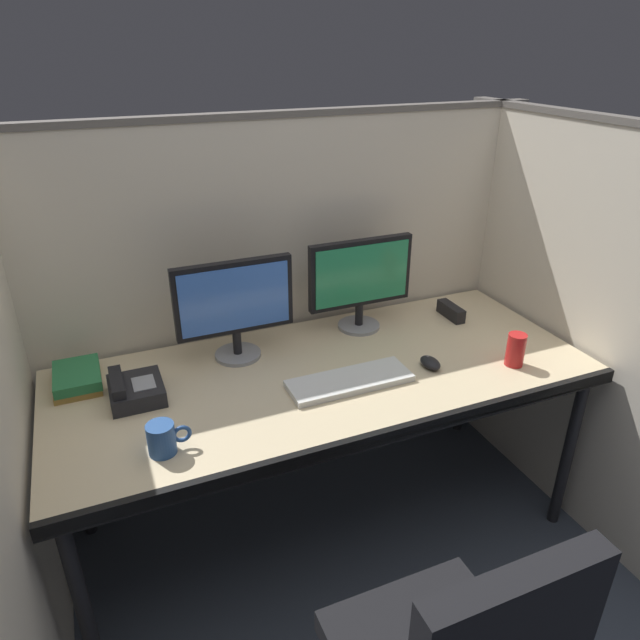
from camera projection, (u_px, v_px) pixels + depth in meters
ground_plane at (357, 581)px, 2.12m from camera, size 8.00×8.00×0.00m
cubicle_partition_rear at (283, 310)px, 2.39m from camera, size 2.21×0.06×1.57m
cubicle_partition_left at (11, 445)px, 1.59m from camera, size 0.06×1.41×1.57m
cubicle_partition_right at (565, 322)px, 2.28m from camera, size 0.06×1.41×1.57m
desk at (327, 384)px, 2.05m from camera, size 1.90×0.80×0.74m
monitor_left at (234, 304)px, 2.04m from camera, size 0.43×0.17×0.37m
monitor_right at (360, 278)px, 2.26m from camera, size 0.43×0.17×0.37m
keyboard_main at (350, 381)px, 1.96m from camera, size 0.43×0.15×0.02m
computer_mouse at (430, 363)px, 2.06m from camera, size 0.06×0.10×0.04m
soda_can at (516, 350)px, 2.06m from camera, size 0.07×0.07×0.12m
red_stapler at (451, 311)px, 2.42m from camera, size 0.04×0.15×0.06m
desk_phone at (134, 390)px, 1.87m from camera, size 0.17×0.19×0.09m
book_stack at (77, 378)px, 1.95m from camera, size 0.15×0.21×0.06m
coffee_mug at (163, 439)px, 1.62m from camera, size 0.13×0.08×0.09m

